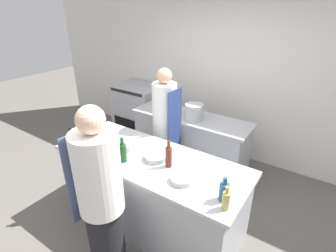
# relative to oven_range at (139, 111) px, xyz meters

# --- Properties ---
(ground_plane) EXTENTS (16.00, 16.00, 0.00)m
(ground_plane) POSITION_rel_oven_range_xyz_m (1.64, -1.74, -0.52)
(ground_plane) COLOR #605B56
(wall_back) EXTENTS (8.00, 0.06, 2.80)m
(wall_back) POSITION_rel_oven_range_xyz_m (1.64, 0.39, 0.88)
(wall_back) COLOR silver
(wall_back) RESTS_ON ground_plane
(prep_counter) EXTENTS (2.20, 0.86, 0.93)m
(prep_counter) POSITION_rel_oven_range_xyz_m (1.64, -1.74, -0.05)
(prep_counter) COLOR #A8AAAF
(prep_counter) RESTS_ON ground_plane
(pass_counter) EXTENTS (1.82, 0.59, 0.93)m
(pass_counter) POSITION_rel_oven_range_xyz_m (1.45, -0.49, -0.05)
(pass_counter) COLOR #A8AAAF
(pass_counter) RESTS_ON ground_plane
(oven_range) EXTENTS (0.89, 0.67, 1.03)m
(oven_range) POSITION_rel_oven_range_xyz_m (0.00, 0.00, 0.00)
(oven_range) COLOR #A8AAAF
(oven_range) RESTS_ON ground_plane
(chef_at_prep_near) EXTENTS (0.42, 0.40, 1.80)m
(chef_at_prep_near) POSITION_rel_oven_range_xyz_m (1.69, -2.51, 0.38)
(chef_at_prep_near) COLOR black
(chef_at_prep_near) RESTS_ON ground_plane
(chef_at_stove) EXTENTS (0.34, 0.33, 1.74)m
(chef_at_stove) POSITION_rel_oven_range_xyz_m (1.33, -1.00, 0.36)
(chef_at_stove) COLOR black
(chef_at_stove) RESTS_ON ground_plane
(bottle_olive_oil) EXTENTS (0.07, 0.07, 0.28)m
(bottle_olive_oil) POSITION_rel_oven_range_xyz_m (0.79, -2.10, 0.53)
(bottle_olive_oil) COLOR black
(bottle_olive_oil) RESTS_ON prep_counter
(bottle_vinegar) EXTENTS (0.07, 0.07, 0.22)m
(bottle_vinegar) POSITION_rel_oven_range_xyz_m (2.63, -2.01, 0.50)
(bottle_vinegar) COLOR #B2A84C
(bottle_vinegar) RESTS_ON prep_counter
(bottle_wine) EXTENTS (0.09, 0.09, 0.23)m
(bottle_wine) POSITION_rel_oven_range_xyz_m (2.58, -1.92, 0.51)
(bottle_wine) COLOR #2D5175
(bottle_wine) RESTS_ON prep_counter
(bottle_cooking_oil) EXTENTS (0.08, 0.08, 0.28)m
(bottle_cooking_oil) POSITION_rel_oven_range_xyz_m (1.45, -1.96, 0.53)
(bottle_cooking_oil) COLOR #19471E
(bottle_cooking_oil) RESTS_ON prep_counter
(bottle_sauce) EXTENTS (0.07, 0.07, 0.31)m
(bottle_sauce) POSITION_rel_oven_range_xyz_m (1.90, -1.76, 0.54)
(bottle_sauce) COLOR #5B2319
(bottle_sauce) RESTS_ON prep_counter
(bowl_mixing_large) EXTENTS (0.26, 0.26, 0.08)m
(bowl_mixing_large) POSITION_rel_oven_range_xyz_m (1.27, -1.75, 0.45)
(bowl_mixing_large) COLOR #B7BABC
(bowl_mixing_large) RESTS_ON prep_counter
(bowl_prep_small) EXTENTS (0.22, 0.22, 0.05)m
(bowl_prep_small) POSITION_rel_oven_range_xyz_m (2.15, -1.90, 0.44)
(bowl_prep_small) COLOR #B7BABC
(bowl_prep_small) RESTS_ON prep_counter
(bowl_ceramic_blue) EXTENTS (0.26, 0.26, 0.08)m
(bowl_ceramic_blue) POSITION_rel_oven_range_xyz_m (1.03, -1.89, 0.45)
(bowl_ceramic_blue) COLOR navy
(bowl_ceramic_blue) RESTS_ON prep_counter
(bowl_wooden_salad) EXTENTS (0.25, 0.25, 0.06)m
(bowl_wooden_salad) POSITION_rel_oven_range_xyz_m (1.71, -1.73, 0.44)
(bowl_wooden_salad) COLOR #B7BABC
(bowl_wooden_salad) RESTS_ON prep_counter
(cup) EXTENTS (0.09, 0.09, 0.09)m
(cup) POSITION_rel_oven_range_xyz_m (0.79, -1.94, 0.46)
(cup) COLOR #33477F
(cup) RESTS_ON prep_counter
(cutting_board) EXTENTS (0.37, 0.19, 0.01)m
(cutting_board) POSITION_rel_oven_range_xyz_m (2.27, -1.59, 0.42)
(cutting_board) COLOR white
(cutting_board) RESTS_ON prep_counter
(stockpot) EXTENTS (0.26, 0.26, 0.23)m
(stockpot) POSITION_rel_oven_range_xyz_m (1.54, -0.57, 0.53)
(stockpot) COLOR #A8AAAF
(stockpot) RESTS_ON pass_counter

